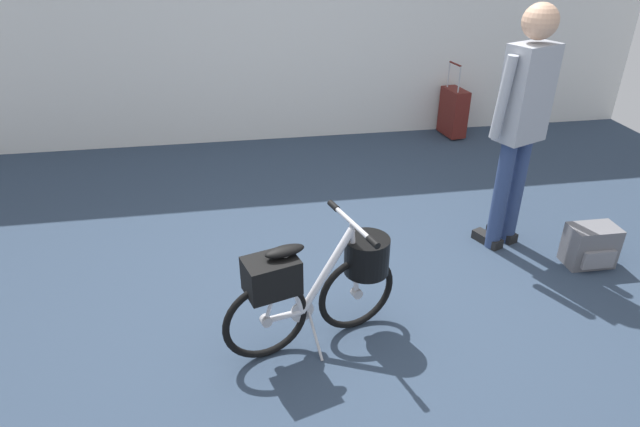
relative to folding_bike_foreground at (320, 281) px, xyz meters
The scene contains 6 objects.
ground_plane 0.55m from the folding_bike_foreground, 61.90° to the left, with size 8.17×8.17×0.00m, color #2D3D51.
back_wall 3.56m from the folding_bike_foreground, 87.13° to the left, with size 8.17×0.10×2.82m, color white.
folding_bike_foreground is the anchor object (origin of this frame).
visitor_near_wall 1.84m from the folding_bike_foreground, 28.42° to the left, with size 0.50×0.36×1.74m.
rolling_suitcase 3.74m from the folding_bike_foreground, 56.80° to the left, with size 0.23×0.38×0.83m.
backpack_on_floor 2.09m from the folding_bike_foreground, 12.75° to the left, with size 0.34×0.24×0.30m.
Camera 1 is at (-0.57, -2.73, 2.17)m, focal length 30.07 mm.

